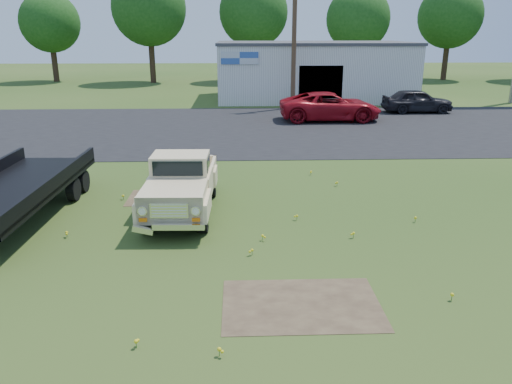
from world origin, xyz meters
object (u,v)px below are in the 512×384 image
Objects in this scene: vintage_pickup_truck at (181,184)px; flatbed_trailer at (13,185)px; red_pickup at (330,107)px; dark_sedan at (417,101)px.

vintage_pickup_truck is 0.66× the size of flatbed_trailer.
red_pickup reaches higher than dark_sedan.
red_pickup is (11.42, 15.34, -0.19)m from flatbed_trailer.
vintage_pickup_truck is 21.89m from dark_sedan.
flatbed_trailer is 1.69× the size of dark_sedan.
vintage_pickup_truck reaches higher than dark_sedan.
red_pickup is 6.57m from dark_sedan.
flatbed_trailer is (-4.51, -0.33, 0.12)m from vintage_pickup_truck.
flatbed_trailer is 25.06m from dark_sedan.
red_pickup is (6.91, 15.01, -0.07)m from vintage_pickup_truck.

